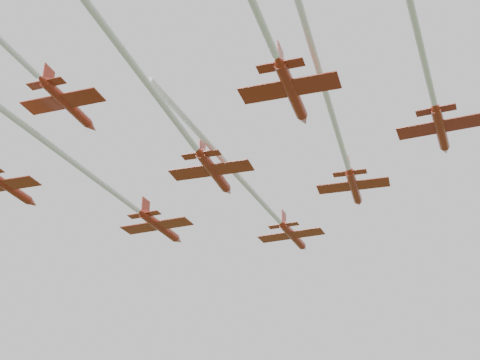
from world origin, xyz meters
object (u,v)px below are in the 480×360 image
Objects in this scene: jet_lead at (269,210)px; jet_row2_right at (338,133)px; jet_row3_right at (428,76)px; jet_row4_right at (256,9)px; jet_row3_mid at (158,98)px; jet_row2_left at (88,173)px.

jet_lead is 19.23m from jet_row2_right.
jet_row4_right is at bearing -127.82° from jet_row3_right.
jet_row3_right is (20.95, 13.44, 0.52)m from jet_row3_mid.
jet_row2_left is 38.65m from jet_row3_right.
jet_row3_mid is 1.34× the size of jet_row3_right.
jet_row3_mid is 24.89m from jet_row3_right.
jet_row2_left is 1.09× the size of jet_row3_mid.
jet_row2_right is (16.68, -9.44, 1.61)m from jet_lead.
jet_lead is 0.80× the size of jet_row3_mid.
jet_row2_left is 1.31× the size of jet_row4_right.
jet_row3_right is (37.81, 7.95, 0.98)m from jet_row2_left.
jet_row4_right is at bearing -33.99° from jet_row2_left.
jet_row2_right reaches higher than jet_row4_right.
jet_row3_mid is at bearing -165.04° from jet_row3_right.
jet_row4_right is (7.40, -24.37, -2.60)m from jet_row2_right.
jet_row2_left is (-7.42, -24.48, -1.67)m from jet_lead.
jet_lead is 0.86× the size of jet_row2_right.
jet_row2_right is 1.11× the size of jet_row4_right.
jet_lead reaches higher than jet_row2_left.
jet_row2_right reaches higher than jet_lead.
jet_row3_right is at bearing -5.61° from jet_row2_left.
jet_row3_mid is 1.20× the size of jet_row4_right.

